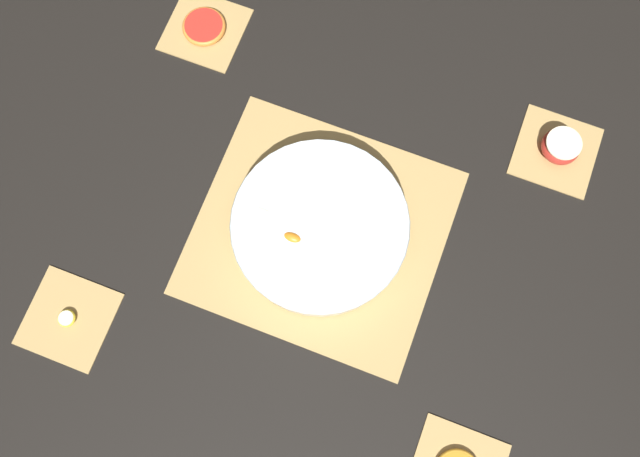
# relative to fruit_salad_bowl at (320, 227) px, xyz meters

# --- Properties ---
(ground_plane) EXTENTS (6.00, 6.00, 0.00)m
(ground_plane) POSITION_rel_fruit_salad_bowl_xyz_m (0.00, -0.00, -0.04)
(ground_plane) COLOR black
(bamboo_mat_center) EXTENTS (0.43, 0.39, 0.01)m
(bamboo_mat_center) POSITION_rel_fruit_salad_bowl_xyz_m (0.00, -0.00, -0.04)
(bamboo_mat_center) COLOR tan
(bamboo_mat_center) RESTS_ON ground_plane
(coaster_mat_near_left) EXTENTS (0.14, 0.14, 0.01)m
(coaster_mat_near_left) POSITION_rel_fruit_salad_bowl_xyz_m (-0.35, -0.29, -0.04)
(coaster_mat_near_left) COLOR tan
(coaster_mat_near_left) RESTS_ON ground_plane
(coaster_mat_near_right) EXTENTS (0.14, 0.14, 0.01)m
(coaster_mat_near_right) POSITION_rel_fruit_salad_bowl_xyz_m (0.35, -0.29, -0.04)
(coaster_mat_near_right) COLOR tan
(coaster_mat_near_right) RESTS_ON ground_plane
(coaster_mat_far_right) EXTENTS (0.14, 0.14, 0.01)m
(coaster_mat_far_right) POSITION_rel_fruit_salad_bowl_xyz_m (0.35, 0.29, -0.04)
(coaster_mat_far_right) COLOR tan
(coaster_mat_far_right) RESTS_ON ground_plane
(fruit_salad_bowl) EXTENTS (0.30, 0.30, 0.07)m
(fruit_salad_bowl) POSITION_rel_fruit_salad_bowl_xyz_m (0.00, 0.00, 0.00)
(fruit_salad_bowl) COLOR silver
(fruit_salad_bowl) RESTS_ON bamboo_mat_center
(apple_half) EXTENTS (0.07, 0.07, 0.04)m
(apple_half) POSITION_rel_fruit_salad_bowl_xyz_m (-0.35, -0.29, -0.02)
(apple_half) COLOR #B72D23
(apple_half) RESTS_ON coaster_mat_near_left
(banana_coin_single) EXTENTS (0.03, 0.03, 0.01)m
(banana_coin_single) POSITION_rel_fruit_salad_bowl_xyz_m (0.35, 0.29, -0.03)
(banana_coin_single) COLOR #F4EABC
(banana_coin_single) RESTS_ON coaster_mat_far_right
(grapefruit_slice) EXTENTS (0.08, 0.08, 0.01)m
(grapefruit_slice) POSITION_rel_fruit_salad_bowl_xyz_m (0.35, -0.29, -0.03)
(grapefruit_slice) COLOR red
(grapefruit_slice) RESTS_ON coaster_mat_near_right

